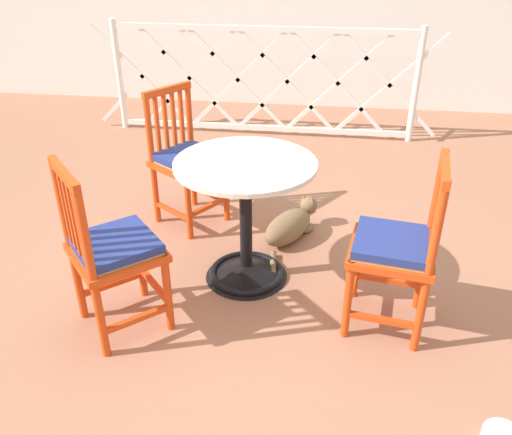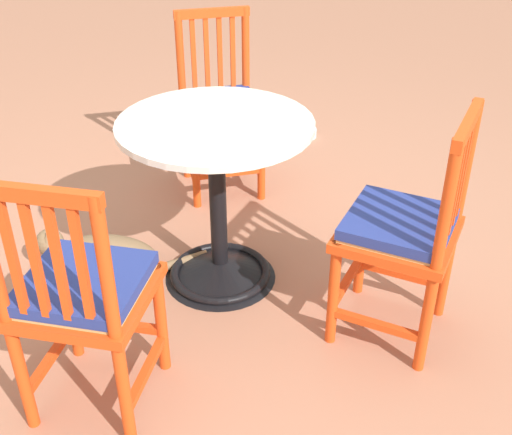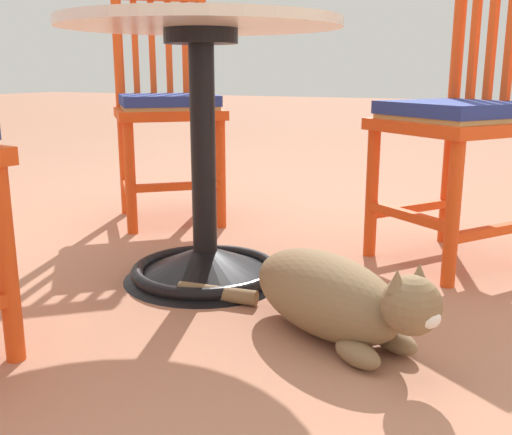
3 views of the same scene
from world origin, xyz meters
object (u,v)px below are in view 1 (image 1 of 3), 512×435
at_px(orange_chair_by_planter, 112,251).
at_px(tabby_cat, 291,225).
at_px(cafe_table, 246,235).
at_px(orange_chair_at_corner, 397,249).
at_px(orange_chair_near_fence, 187,160).

distance_m(orange_chair_by_planter, tabby_cat, 1.31).
bearing_deg(orange_chair_by_planter, cafe_table, 41.44).
xyz_separation_m(cafe_table, tabby_cat, (0.22, 0.47, -0.19)).
relative_size(orange_chair_by_planter, orange_chair_at_corner, 1.00).
bearing_deg(orange_chair_near_fence, cafe_table, -51.28).
distance_m(cafe_table, orange_chair_at_corner, 0.85).
bearing_deg(orange_chair_at_corner, tabby_cat, 125.94).
bearing_deg(orange_chair_at_corner, cafe_table, 159.25).
height_order(cafe_table, orange_chair_near_fence, orange_chair_near_fence).
height_order(cafe_table, tabby_cat, cafe_table).
xyz_separation_m(orange_chair_by_planter, tabby_cat, (0.79, 0.98, -0.35)).
relative_size(orange_chair_by_planter, tabby_cat, 1.27).
bearing_deg(tabby_cat, cafe_table, -115.18).
relative_size(cafe_table, tabby_cat, 1.06).
height_order(orange_chair_by_planter, orange_chair_near_fence, same).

